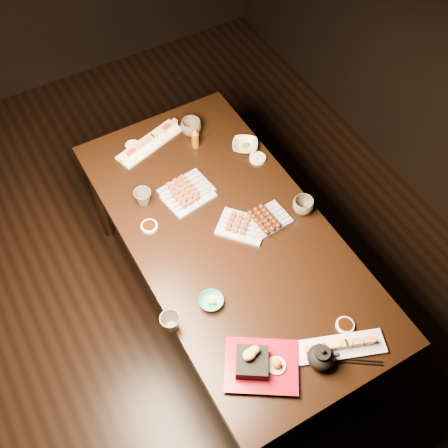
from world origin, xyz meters
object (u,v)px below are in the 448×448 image
at_px(yakitori_plate_right, 242,224).
at_px(teacup_far_left, 143,197).
at_px(edamame_bowl_cream, 245,146).
at_px(teacup_near_left, 171,322).
at_px(sushi_platter_near, 339,346).
at_px(teapot, 321,356).
at_px(teacup_far_right, 191,127).
at_px(sushi_platter_far, 149,141).
at_px(edamame_bowl_green, 211,302).
at_px(tempura_tray, 262,362).
at_px(yakitori_plate_center, 188,194).
at_px(yakitori_plate_left, 186,188).
at_px(dining_table, 229,274).
at_px(teacup_mid_right, 303,206).
at_px(condiment_bottle, 195,138).

xyz_separation_m(yakitori_plate_right, teacup_far_left, (-0.34, 0.37, 0.01)).
relative_size(edamame_bowl_cream, teacup_near_left, 1.52).
relative_size(sushi_platter_near, teapot, 2.92).
relative_size(edamame_bowl_cream, teacup_far_right, 1.24).
height_order(sushi_platter_far, edamame_bowl_cream, sushi_platter_far).
bearing_deg(teapot, teacup_near_left, 161.76).
relative_size(edamame_bowl_green, tempura_tray, 0.37).
height_order(teacup_near_left, teapot, teapot).
relative_size(yakitori_plate_center, yakitori_plate_left, 0.96).
bearing_deg(dining_table, edamame_bowl_green, -121.00).
xyz_separation_m(sushi_platter_far, teacup_far_right, (0.24, -0.04, 0.02)).
distance_m(teacup_mid_right, condiment_bottle, 0.69).
relative_size(yakitori_plate_right, teacup_far_left, 2.58).
xyz_separation_m(tempura_tray, teacup_mid_right, (0.60, 0.58, -0.01)).
distance_m(sushi_platter_near, teacup_far_left, 1.16).
bearing_deg(dining_table, yakitori_plate_right, 13.03).
bearing_deg(teacup_near_left, dining_table, 32.89).
xyz_separation_m(dining_table, teacup_near_left, (-0.45, -0.29, 0.42)).
height_order(yakitori_plate_left, teacup_far_left, teacup_far_left).
xyz_separation_m(yakitori_plate_left, edamame_bowl_green, (-0.20, -0.61, -0.01)).
bearing_deg(teacup_near_left, sushi_platter_near, -37.54).
xyz_separation_m(yakitori_plate_center, teacup_far_left, (-0.21, 0.08, 0.01)).
height_order(sushi_platter_far, yakitori_plate_left, yakitori_plate_left).
height_order(sushi_platter_far, teacup_mid_right, teacup_mid_right).
distance_m(yakitori_plate_right, edamame_bowl_green, 0.43).
xyz_separation_m(sushi_platter_far, teacup_far_left, (-0.19, -0.34, 0.02)).
bearing_deg(condiment_bottle, teacup_far_left, -152.47).
relative_size(edamame_bowl_green, edamame_bowl_cream, 0.81).
bearing_deg(tempura_tray, yakitori_plate_center, 113.37).
xyz_separation_m(dining_table, condiment_bottle, (0.13, 0.58, 0.44)).
relative_size(yakitori_plate_center, teacup_near_left, 2.60).
distance_m(yakitori_plate_right, teapot, 0.74).
height_order(edamame_bowl_green, teacup_far_right, teacup_far_right).
distance_m(edamame_bowl_cream, condiment_bottle, 0.27).
bearing_deg(teacup_far_right, edamame_bowl_cream, -50.74).
xyz_separation_m(edamame_bowl_green, teacup_far_right, (0.41, 0.96, 0.03)).
bearing_deg(yakitori_plate_center, condiment_bottle, 47.00).
height_order(yakitori_plate_left, edamame_bowl_cream, yakitori_plate_left).
relative_size(dining_table, teacup_near_left, 20.19).
bearing_deg(teacup_far_right, sushi_platter_near, -92.15).
distance_m(yakitori_plate_right, teacup_mid_right, 0.31).
bearing_deg(edamame_bowl_green, condiment_bottle, 66.08).
xyz_separation_m(sushi_platter_near, yakitori_plate_center, (-0.17, 1.01, 0.01)).
height_order(yakitori_plate_right, teacup_mid_right, teacup_mid_right).
bearing_deg(condiment_bottle, dining_table, -102.60).
bearing_deg(teapot, yakitori_plate_center, 119.43).
bearing_deg(edamame_bowl_cream, tempura_tray, -117.91).
distance_m(edamame_bowl_green, edamame_bowl_cream, 0.94).
xyz_separation_m(yakitori_plate_center, condiment_bottle, (0.20, 0.29, 0.03)).
relative_size(sushi_platter_far, yakitori_plate_center, 1.68).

